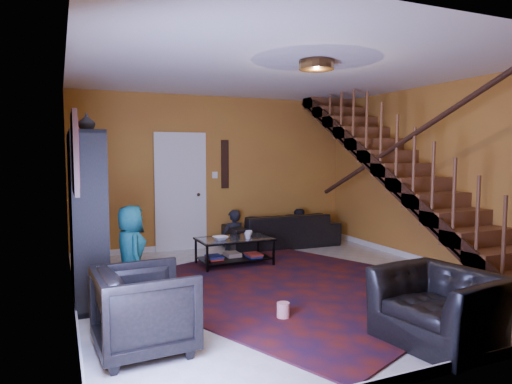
% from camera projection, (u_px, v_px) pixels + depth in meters
% --- Properties ---
extents(floor, '(5.50, 5.50, 0.00)m').
position_uv_depth(floor, '(283.00, 285.00, 6.09)').
color(floor, beige).
rests_on(floor, ground).
extents(room, '(5.50, 5.50, 5.50)m').
position_uv_depth(room, '(163.00, 268.00, 6.78)').
color(room, '#A25A24').
rests_on(room, ground).
extents(staircase, '(0.95, 5.02, 3.18)m').
position_uv_depth(staircase, '(410.00, 177.00, 6.81)').
color(staircase, brown).
rests_on(staircase, floor).
extents(bookshelf, '(0.35, 1.80, 2.00)m').
position_uv_depth(bookshelf, '(87.00, 217.00, 5.61)').
color(bookshelf, black).
rests_on(bookshelf, floor).
extents(door, '(0.82, 0.05, 2.05)m').
position_uv_depth(door, '(181.00, 194.00, 8.22)').
color(door, silver).
rests_on(door, floor).
extents(framed_picture, '(0.04, 0.74, 0.74)m').
position_uv_depth(framed_picture, '(75.00, 153.00, 4.11)').
color(framed_picture, maroon).
rests_on(framed_picture, room).
extents(wall_hanging, '(0.14, 0.03, 0.90)m').
position_uv_depth(wall_hanging, '(225.00, 164.00, 8.52)').
color(wall_hanging, black).
rests_on(wall_hanging, room).
extents(ceiling_fixture, '(0.40, 0.40, 0.10)m').
position_uv_depth(ceiling_fixture, '(317.00, 65.00, 5.13)').
color(ceiling_fixture, '#3F2814').
rests_on(ceiling_fixture, room).
extents(rug, '(4.75, 5.02, 0.02)m').
position_uv_depth(rug, '(292.00, 286.00, 5.99)').
color(rug, '#4B130D').
rests_on(rug, floor).
extents(sofa, '(2.15, 0.89, 0.62)m').
position_uv_depth(sofa, '(282.00, 230.00, 8.62)').
color(sofa, black).
rests_on(sofa, floor).
extents(armchair_left, '(0.88, 0.86, 0.76)m').
position_uv_depth(armchair_left, '(145.00, 310.00, 4.01)').
color(armchair_left, black).
rests_on(armchair_left, floor).
extents(armchair_right, '(1.05, 1.15, 0.67)m').
position_uv_depth(armchair_right, '(440.00, 307.00, 4.20)').
color(armchair_right, black).
rests_on(armchair_right, floor).
extents(person_adult_a, '(0.45, 0.31, 1.19)m').
position_uv_depth(person_adult_a, '(234.00, 242.00, 8.30)').
color(person_adult_a, black).
rests_on(person_adult_a, sofa).
extents(person_adult_b, '(0.57, 0.45, 1.14)m').
position_uv_depth(person_adult_b, '(298.00, 238.00, 8.83)').
color(person_adult_b, black).
rests_on(person_adult_b, sofa).
extents(person_child, '(0.42, 0.59, 1.14)m').
position_uv_depth(person_child, '(131.00, 253.00, 5.41)').
color(person_child, '#19605F').
rests_on(person_child, armchair_left).
extents(coffee_table, '(1.15, 0.69, 0.43)m').
position_uv_depth(coffee_table, '(234.00, 250.00, 7.13)').
color(coffee_table, black).
rests_on(coffee_table, floor).
extents(cup_a, '(0.12, 0.12, 0.09)m').
position_uv_depth(cup_a, '(249.00, 233.00, 7.28)').
color(cup_a, '#999999').
rests_on(cup_a, coffee_table).
extents(cup_b, '(0.14, 0.14, 0.10)m').
position_uv_depth(cup_b, '(248.00, 236.00, 7.02)').
color(cup_b, '#999999').
rests_on(cup_b, coffee_table).
extents(bowl, '(0.25, 0.25, 0.06)m').
position_uv_depth(bowl, '(220.00, 238.00, 6.94)').
color(bowl, '#999999').
rests_on(bowl, coffee_table).
extents(vase, '(0.18, 0.18, 0.19)m').
position_uv_depth(vase, '(87.00, 122.00, 5.06)').
color(vase, '#999999').
rests_on(vase, bookshelf).
extents(popcorn_bucket, '(0.17, 0.17, 0.16)m').
position_uv_depth(popcorn_bucket, '(283.00, 310.00, 4.82)').
color(popcorn_bucket, red).
rests_on(popcorn_bucket, rug).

